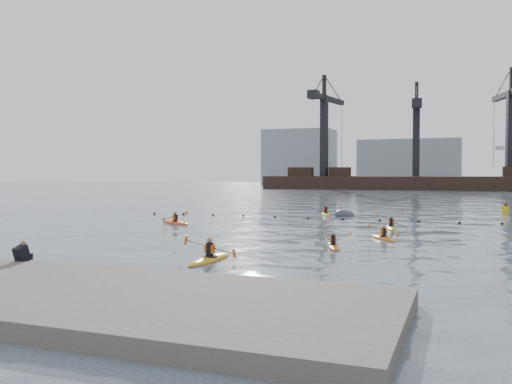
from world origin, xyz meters
TOP-DOWN VIEW (x-y plane):
  - ground at (0.00, 0.00)m, footprint 400.00×400.00m
  - quay at (-0.01, -9.00)m, footprint 18.00×7.12m
  - float_line at (-0.50, 22.53)m, footprint 33.24×0.73m
  - barge_pier at (-0.22, 110.00)m, footprint 72.00×19.30m
  - skyline at (2.23, 150.27)m, footprint 141.00×28.00m
  - kayaker_0 at (3.97, 5.63)m, footprint 1.88×2.88m
  - kayaker_1 at (-0.11, -0.53)m, footprint 2.48×3.68m
  - kayaker_2 at (-10.18, 14.35)m, footprint 3.23×2.03m
  - kayaker_3 at (5.60, 16.42)m, footprint 2.23×3.29m
  - kayaker_4 at (5.94, 10.12)m, footprint 2.10×2.75m
  - kayaker_5 at (-1.53, 26.85)m, footprint 2.19×3.29m
  - mooring_buoy at (0.41, 26.26)m, footprint 2.57×2.74m
  - nav_buoy at (14.00, 34.00)m, footprint 0.70×0.70m

SIDE VIEW (x-z plane):
  - ground at x=0.00m, z-range 0.00..0.00m
  - mooring_buoy at x=0.41m, z-range -0.79..0.79m
  - quay at x=-0.01m, z-range -0.88..0.88m
  - float_line at x=-0.50m, z-range -0.09..0.15m
  - kayaker_0 at x=3.97m, z-range -0.40..0.58m
  - kayaker_4 at x=5.94m, z-range -0.44..0.61m
  - kayaker_3 at x=5.60m, z-range -0.54..0.74m
  - kayaker_5 at x=-1.53m, z-range -0.56..0.76m
  - kayaker_2 at x=-10.18m, z-range -0.42..0.62m
  - kayaker_1 at x=-0.11m, z-range -0.49..0.71m
  - nav_buoy at x=14.00m, z-range -0.25..1.03m
  - barge_pier at x=-0.22m, z-range -12.86..16.64m
  - skyline at x=2.23m, z-range -1.75..20.25m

